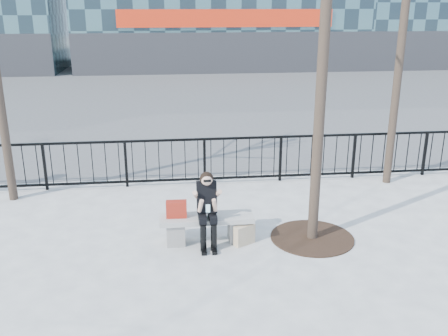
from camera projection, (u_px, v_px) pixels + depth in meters
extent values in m
plane|color=gray|center=(207.00, 241.00, 8.91)|extent=(120.00, 120.00, 0.00)
cube|color=#474747|center=(180.00, 95.00, 23.05)|extent=(60.00, 23.00, 0.01)
cube|color=black|center=(196.00, 139.00, 11.40)|extent=(14.00, 0.05, 0.05)
cube|color=black|center=(196.00, 179.00, 11.70)|extent=(14.00, 0.05, 0.05)
cube|color=#2D2D30|center=(226.00, 53.00, 29.56)|extent=(18.00, 0.08, 2.40)
cube|color=red|center=(226.00, 18.00, 28.88)|extent=(12.60, 0.12, 1.00)
cylinder|color=black|center=(325.00, 23.00, 7.84)|extent=(0.18, 0.18, 7.50)
cylinder|color=black|center=(403.00, 30.00, 10.75)|extent=(0.18, 0.18, 7.00)
cylinder|color=black|center=(312.00, 238.00, 9.02)|extent=(1.50, 1.50, 0.02)
cube|color=slate|center=(176.00, 233.00, 8.79)|extent=(0.32, 0.38, 0.40)
cube|color=slate|center=(237.00, 229.00, 8.91)|extent=(0.32, 0.38, 0.40)
cube|color=gray|center=(207.00, 218.00, 8.77)|extent=(1.65, 0.46, 0.09)
cube|color=maroon|center=(176.00, 209.00, 8.67)|extent=(0.36, 0.18, 0.29)
cube|color=beige|center=(244.00, 235.00, 8.75)|extent=(0.40, 0.31, 0.36)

